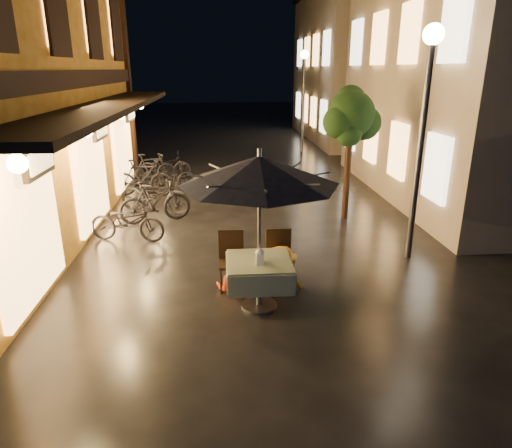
{
  "coord_description": "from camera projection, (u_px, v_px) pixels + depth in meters",
  "views": [
    {
      "loc": [
        -0.62,
        -5.99,
        3.51
      ],
      "look_at": [
        -0.08,
        0.88,
        1.15
      ],
      "focal_mm": 32.0,
      "sensor_mm": 36.0,
      "label": 1
    }
  ],
  "objects": [
    {
      "name": "bicycle_3",
      "position": [
        143.0,
        178.0,
        13.08
      ],
      "size": [
        1.8,
        0.65,
        1.06
      ],
      "primitive_type": "imported",
      "rotation": [
        0.0,
        0.0,
        1.48
      ],
      "color": "black",
      "rests_on": "ground"
    },
    {
      "name": "ground",
      "position": [
        266.0,
        315.0,
        6.84
      ],
      "size": [
        90.0,
        90.0,
        0.0
      ],
      "primitive_type": "plane",
      "color": "black",
      "rests_on": "ground"
    },
    {
      "name": "streetlamp_far",
      "position": [
        304.0,
        83.0,
        19.32
      ],
      "size": [
        0.36,
        0.36,
        4.23
      ],
      "color": "#59595E",
      "rests_on": "ground"
    },
    {
      "name": "cafe_table",
      "position": [
        259.0,
        272.0,
        6.9
      ],
      "size": [
        0.99,
        0.99,
        0.78
      ],
      "color": "#59595E",
      "rests_on": "ground"
    },
    {
      "name": "bicycle_4",
      "position": [
        168.0,
        177.0,
        13.58
      ],
      "size": [
        1.73,
        1.11,
        0.86
      ],
      "primitive_type": "imported",
      "rotation": [
        0.0,
        0.0,
        1.93
      ],
      "color": "black",
      "rests_on": "ground"
    },
    {
      "name": "bicycle_6",
      "position": [
        165.0,
        166.0,
        15.12
      ],
      "size": [
        1.74,
        0.73,
        0.89
      ],
      "primitive_type": "imported",
      "rotation": [
        0.0,
        0.0,
        1.65
      ],
      "color": "black",
      "rests_on": "ground"
    },
    {
      "name": "person_yellow",
      "position": [
        281.0,
        248.0,
        7.45
      ],
      "size": [
        0.99,
        0.63,
        1.45
      ],
      "primitive_type": "imported",
      "rotation": [
        0.0,
        0.0,
        3.25
      ],
      "color": "#FF990E",
      "rests_on": "ground"
    },
    {
      "name": "cafe_chair_right",
      "position": [
        279.0,
        255.0,
        7.64
      ],
      "size": [
        0.42,
        0.42,
        0.97
      ],
      "color": "black",
      "rests_on": "ground"
    },
    {
      "name": "patio_umbrella",
      "position": [
        259.0,
        171.0,
        6.39
      ],
      "size": [
        2.31,
        2.31,
        2.46
      ],
      "color": "#59595E",
      "rests_on": "ground"
    },
    {
      "name": "bicycle_1",
      "position": [
        155.0,
        202.0,
        10.82
      ],
      "size": [
        1.76,
        0.99,
        1.02
      ],
      "primitive_type": "imported",
      "rotation": [
        0.0,
        0.0,
        1.89
      ],
      "color": "black",
      "rests_on": "ground"
    },
    {
      "name": "east_building_far",
      "position": [
        377.0,
        65.0,
        23.19
      ],
      "size": [
        7.3,
        10.3,
        7.3
      ],
      "color": "#B3A391",
      "rests_on": "ground"
    },
    {
      "name": "bicycle_0",
      "position": [
        127.0,
        222.0,
        9.66
      ],
      "size": [
        1.71,
        0.89,
        0.86
      ],
      "primitive_type": "imported",
      "rotation": [
        0.0,
        0.0,
        1.37
      ],
      "color": "black",
      "rests_on": "ground"
    },
    {
      "name": "cafe_chair_left",
      "position": [
        231.0,
        257.0,
        7.58
      ],
      "size": [
        0.42,
        0.42,
        0.97
      ],
      "color": "black",
      "rests_on": "ground"
    },
    {
      "name": "bicycle_5",
      "position": [
        151.0,
        169.0,
        14.41
      ],
      "size": [
        1.68,
        1.1,
        0.98
      ],
      "primitive_type": "imported",
      "rotation": [
        0.0,
        0.0,
        2.0
      ],
      "color": "black",
      "rests_on": "ground"
    },
    {
      "name": "table_lantern",
      "position": [
        260.0,
        255.0,
        6.67
      ],
      "size": [
        0.16,
        0.16,
        0.25
      ],
      "color": "white",
      "rests_on": "cafe_table"
    },
    {
      "name": "person_orange",
      "position": [
        235.0,
        252.0,
        7.37
      ],
      "size": [
        0.8,
        0.7,
        1.4
      ],
      "primitive_type": "imported",
      "rotation": [
        0.0,
        0.0,
        2.86
      ],
      "color": "#E04219",
      "rests_on": "ground"
    },
    {
      "name": "streetlamp_near",
      "position": [
        425.0,
        104.0,
        8.0
      ],
      "size": [
        0.36,
        0.36,
        4.23
      ],
      "color": "#59595E",
      "rests_on": "ground"
    },
    {
      "name": "street_tree",
      "position": [
        351.0,
        118.0,
        10.49
      ],
      "size": [
        1.43,
        1.2,
        3.15
      ],
      "color": "black",
      "rests_on": "ground"
    },
    {
      "name": "bicycle_2",
      "position": [
        155.0,
        194.0,
        11.54
      ],
      "size": [
        1.98,
        1.19,
        0.98
      ],
      "primitive_type": "imported",
      "rotation": [
        0.0,
        0.0,
        1.26
      ],
      "color": "black",
      "rests_on": "ground"
    }
  ]
}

